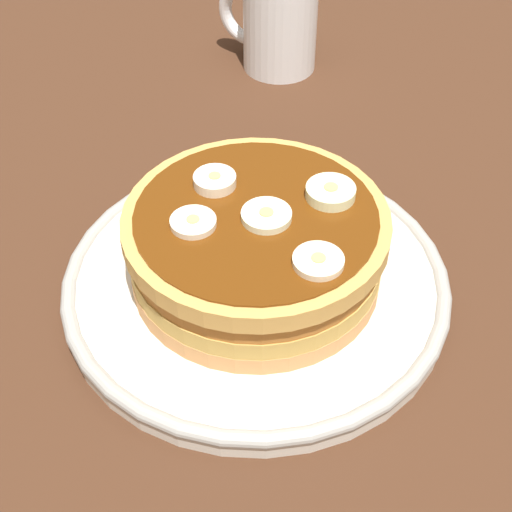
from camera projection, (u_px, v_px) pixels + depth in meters
ground_plane at (256, 306)px, 53.96cm from camera, size 140.00×140.00×3.00cm
plate at (256, 282)px, 52.19cm from camera, size 27.13×27.13×1.94cm
pancake_stack at (258, 247)px, 49.78cm from camera, size 17.98×17.87×5.72cm
banana_slice_0 at (265, 218)px, 47.30cm from camera, size 3.28×3.28×0.75cm
banana_slice_1 at (318, 262)px, 44.45cm from camera, size 3.16×3.16×0.70cm
banana_slice_2 at (193, 223)px, 46.99cm from camera, size 2.98×2.98×0.69cm
banana_slice_3 at (331, 193)px, 48.90cm from camera, size 3.33×3.33×1.02cm
banana_slice_4 at (215, 181)px, 49.81cm from camera, size 2.91×2.91×0.99cm
coffee_mug at (277, 21)px, 72.55cm from camera, size 10.69×7.25×9.32cm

